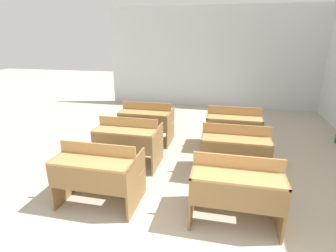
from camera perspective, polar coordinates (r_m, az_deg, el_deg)
wall_back at (r=8.71m, az=9.40°, el=14.36°), size 6.75×0.06×3.13m
bench_front_left at (r=3.74m, az=-14.90°, el=-9.72°), size 1.08×0.75×0.89m
bench_front_right at (r=3.40m, az=14.56°, el=-12.79°), size 1.08×0.75×0.89m
bench_second_left at (r=4.71m, az=-8.60°, el=-3.10°), size 1.08×0.75×0.89m
bench_second_right at (r=4.44m, az=14.30°, el=-4.92°), size 1.08×0.75×0.89m
bench_third_left at (r=5.73m, az=-4.67°, el=1.06°), size 1.08×0.75×0.89m
bench_third_right at (r=5.52m, az=14.01°, el=-0.16°), size 1.08×0.75×0.89m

